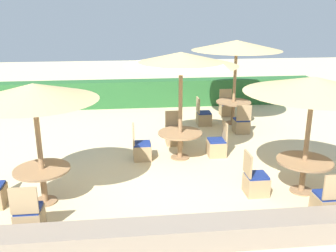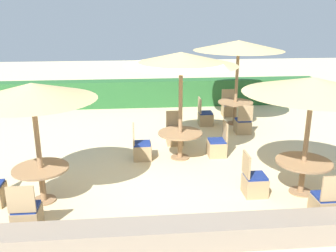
# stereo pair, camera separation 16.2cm
# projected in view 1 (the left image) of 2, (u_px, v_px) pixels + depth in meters

# --- Properties ---
(ground_plane) EXTENTS (40.00, 40.00, 0.00)m
(ground_plane) POSITION_uv_depth(u_px,v_px,m) (171.00, 168.00, 9.14)
(ground_plane) COLOR beige
(hedge_row) EXTENTS (13.00, 0.70, 1.04)m
(hedge_row) POSITION_uv_depth(u_px,v_px,m) (152.00, 93.00, 14.86)
(hedge_row) COLOR #28602D
(hedge_row) RESTS_ON ground_plane
(stone_border) EXTENTS (10.00, 0.56, 0.41)m
(stone_border) POSITION_uv_depth(u_px,v_px,m) (193.00, 233.00, 6.14)
(stone_border) COLOR gray
(stone_border) RESTS_ON ground_plane
(parasol_back_right) EXTENTS (2.91, 2.91, 2.77)m
(parasol_back_right) POSITION_uv_depth(u_px,v_px,m) (237.00, 46.00, 11.95)
(parasol_back_right) COLOR #93704C
(parasol_back_right) RESTS_ON ground_plane
(round_table_back_right) EXTENTS (1.16, 1.16, 0.76)m
(round_table_back_right) POSITION_uv_depth(u_px,v_px,m) (233.00, 106.00, 12.55)
(round_table_back_right) COLOR #93704C
(round_table_back_right) RESTS_ON ground_plane
(patio_chair_back_right_west) EXTENTS (0.46, 0.46, 0.93)m
(patio_chair_back_right_west) POSITION_uv_depth(u_px,v_px,m) (203.00, 117.00, 12.49)
(patio_chair_back_right_west) COLOR tan
(patio_chair_back_right_west) RESTS_ON ground_plane
(patio_chair_back_right_north) EXTENTS (0.46, 0.46, 0.93)m
(patio_chair_back_right_north) POSITION_uv_depth(u_px,v_px,m) (226.00, 108.00, 13.63)
(patio_chair_back_right_north) COLOR tan
(patio_chair_back_right_north) RESTS_ON ground_plane
(patio_chair_back_right_south) EXTENTS (0.46, 0.46, 0.93)m
(patio_chair_back_right_south) POSITION_uv_depth(u_px,v_px,m) (241.00, 125.00, 11.70)
(patio_chair_back_right_south) COLOR tan
(patio_chair_back_right_south) RESTS_ON ground_plane
(parasol_center) EXTENTS (2.80, 2.80, 2.74)m
(parasol_center) POSITION_uv_depth(u_px,v_px,m) (181.00, 59.00, 9.02)
(parasol_center) COLOR #93704C
(parasol_center) RESTS_ON ground_plane
(round_table_center) EXTENTS (1.13, 1.13, 0.70)m
(round_table_center) POSITION_uv_depth(u_px,v_px,m) (180.00, 137.00, 9.62)
(round_table_center) COLOR #93704C
(round_table_center) RESTS_ON ground_plane
(patio_chair_center_east) EXTENTS (0.46, 0.46, 0.93)m
(patio_chair_center_east) POSITION_uv_depth(u_px,v_px,m) (217.00, 146.00, 9.87)
(patio_chair_center_east) COLOR tan
(patio_chair_center_east) RESTS_ON ground_plane
(patio_chair_center_north) EXTENTS (0.46, 0.46, 0.93)m
(patio_chair_center_north) POSITION_uv_depth(u_px,v_px,m) (174.00, 135.00, 10.74)
(patio_chair_center_north) COLOR tan
(patio_chair_center_north) RESTS_ON ground_plane
(patio_chair_center_west) EXTENTS (0.46, 0.46, 0.93)m
(patio_chair_center_west) POSITION_uv_depth(u_px,v_px,m) (141.00, 150.00, 9.63)
(patio_chair_center_west) COLOR tan
(patio_chair_center_west) RESTS_ON ground_plane
(parasol_front_left) EXTENTS (2.40, 2.40, 2.43)m
(parasol_front_left) POSITION_uv_depth(u_px,v_px,m) (33.00, 93.00, 6.89)
(parasol_front_left) COLOR #93704C
(parasol_front_left) RESTS_ON ground_plane
(round_table_front_left) EXTENTS (1.10, 1.10, 0.73)m
(round_table_front_left) POSITION_uv_depth(u_px,v_px,m) (43.00, 176.00, 7.39)
(round_table_front_left) COLOR #93704C
(round_table_front_left) RESTS_ON ground_plane
(patio_chair_front_left_south) EXTENTS (0.46, 0.46, 0.93)m
(patio_chair_front_left_south) POSITION_uv_depth(u_px,v_px,m) (29.00, 217.00, 6.51)
(patio_chair_front_left_south) COLOR tan
(patio_chair_front_left_south) RESTS_ON ground_plane
(parasol_front_right) EXTENTS (2.73, 2.73, 2.47)m
(parasol_front_right) POSITION_uv_depth(u_px,v_px,m) (314.00, 85.00, 7.31)
(parasol_front_right) COLOR #93704C
(parasol_front_right) RESTS_ON ground_plane
(round_table_front_right) EXTENTS (1.15, 1.15, 0.72)m
(round_table_front_right) POSITION_uv_depth(u_px,v_px,m) (304.00, 166.00, 7.82)
(round_table_front_right) COLOR #93704C
(round_table_front_right) RESTS_ON ground_plane
(patio_chair_front_right_south) EXTENTS (0.46, 0.46, 0.93)m
(patio_chair_front_right_south) POSITION_uv_depth(u_px,v_px,m) (327.00, 203.00, 6.98)
(patio_chair_front_right_south) COLOR tan
(patio_chair_front_right_south) RESTS_ON ground_plane
(patio_chair_front_right_west) EXTENTS (0.46, 0.46, 0.93)m
(patio_chair_front_right_west) POSITION_uv_depth(u_px,v_px,m) (255.00, 182.00, 7.82)
(patio_chair_front_right_west) COLOR tan
(patio_chair_front_right_west) RESTS_ON ground_plane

